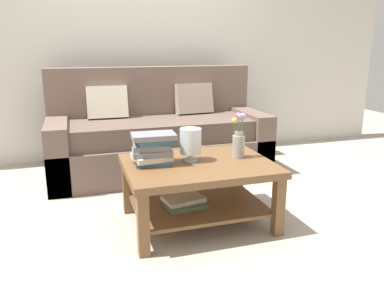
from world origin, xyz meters
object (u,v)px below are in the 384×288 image
at_px(flower_pitcher, 239,140).
at_px(coffee_table, 198,180).
at_px(book_stack_main, 153,148).
at_px(glass_hurricane_vase, 190,142).
at_px(couch, 158,136).

bearing_deg(flower_pitcher, coffee_table, -174.06).
relative_size(book_stack_main, flower_pitcher, 0.92).
distance_m(coffee_table, book_stack_main, 0.40).
bearing_deg(coffee_table, glass_hurricane_vase, 118.88).
distance_m(couch, coffee_table, 1.30).
distance_m(book_stack_main, flower_pitcher, 0.64).
height_order(coffee_table, book_stack_main, book_stack_main).
distance_m(couch, flower_pitcher, 1.33).
xyz_separation_m(coffee_table, flower_pitcher, (0.33, 0.03, 0.26)).
bearing_deg(glass_hurricane_vase, flower_pitcher, -4.28).
bearing_deg(couch, flower_pitcher, -75.13).
xyz_separation_m(couch, glass_hurricane_vase, (-0.03, -1.24, 0.24)).
relative_size(couch, flower_pitcher, 6.43).
relative_size(coffee_table, flower_pitcher, 3.11).
height_order(glass_hurricane_vase, flower_pitcher, flower_pitcher).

